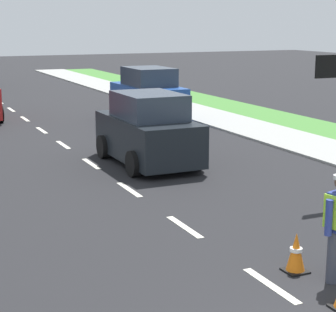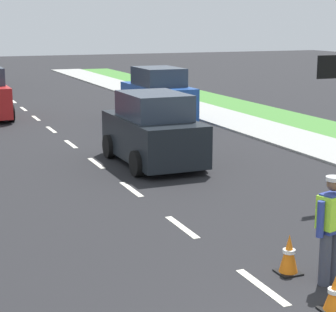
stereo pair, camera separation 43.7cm
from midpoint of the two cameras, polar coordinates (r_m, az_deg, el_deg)
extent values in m
plane|color=black|center=(26.43, -13.62, 3.41)|extent=(96.00, 96.00, 0.00)
cube|color=#9E9E99|center=(19.38, 14.60, 0.23)|extent=(2.40, 72.00, 0.14)
cube|color=silver|center=(9.65, 8.15, -11.71)|extent=(0.14, 1.40, 0.01)
cube|color=silver|center=(12.10, 0.48, -6.54)|extent=(0.14, 1.40, 0.01)
cube|color=silver|center=(14.76, -4.42, -3.10)|extent=(0.14, 1.40, 0.01)
cube|color=silver|center=(17.53, -7.79, -0.72)|extent=(0.14, 1.40, 0.01)
cube|color=silver|center=(20.36, -10.22, 1.01)|extent=(0.14, 1.40, 0.01)
cube|color=silver|center=(23.24, -12.06, 2.32)|extent=(0.14, 1.40, 0.01)
cube|color=silver|center=(26.14, -13.50, 3.33)|extent=(0.14, 1.40, 0.01)
cube|color=silver|center=(29.06, -14.64, 4.14)|extent=(0.14, 1.40, 0.01)
cube|color=silver|center=(32.00, -15.58, 4.80)|extent=(0.14, 1.40, 0.01)
cylinder|color=#383D4C|center=(9.79, 13.66, -9.02)|extent=(0.18, 0.18, 0.82)
cylinder|color=navy|center=(9.45, 13.29, -5.54)|extent=(0.11, 0.11, 0.55)
cube|color=black|center=(10.22, 10.39, -10.34)|extent=(0.36, 0.36, 0.03)
cone|color=orange|center=(10.10, 10.46, -8.64)|extent=(0.30, 0.30, 0.62)
cylinder|color=white|center=(10.09, 10.47, -8.47)|extent=(0.20, 0.20, 0.06)
cylinder|color=black|center=(25.45, -15.67, 3.74)|extent=(0.22, 0.68, 0.68)
cube|color=black|center=(17.27, -2.59, 1.69)|extent=(1.77, 3.92, 1.12)
cube|color=#2D3847|center=(17.04, -2.50, 4.65)|extent=(1.56, 2.16, 0.70)
cylinder|color=black|center=(18.17, -6.66, 0.85)|extent=(0.22, 0.68, 0.68)
cylinder|color=black|center=(18.79, -1.40, 1.31)|extent=(0.22, 0.68, 0.68)
cylinder|color=black|center=(15.92, -3.97, -0.71)|extent=(0.22, 0.68, 0.68)
cylinder|color=black|center=(16.62, 1.88, -0.14)|extent=(0.22, 0.68, 0.68)
cube|color=#1E4799|center=(24.53, -2.37, 5.02)|extent=(1.77, 3.97, 1.28)
cube|color=#2D3847|center=(24.34, -2.30, 7.31)|extent=(1.55, 2.18, 0.70)
cylinder|color=black|center=(25.43, -5.29, 4.14)|extent=(0.22, 0.68, 0.68)
cylinder|color=black|center=(26.06, -1.53, 4.39)|extent=(0.22, 0.68, 0.68)
cylinder|color=black|center=(23.14, -3.28, 3.37)|extent=(0.22, 0.68, 0.68)
cylinder|color=black|center=(23.84, 0.77, 3.65)|extent=(0.22, 0.68, 0.68)
camera|label=1|loc=(0.22, -90.95, -0.21)|focal=66.30mm
camera|label=2|loc=(0.22, 89.05, 0.21)|focal=66.30mm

